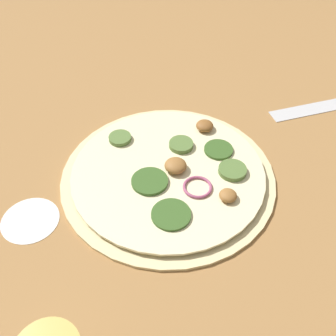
# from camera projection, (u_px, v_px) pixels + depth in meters

# --- Properties ---
(ground_plane) EXTENTS (3.00, 3.00, 0.00)m
(ground_plane) POSITION_uv_depth(u_px,v_px,m) (168.00, 177.00, 0.60)
(ground_plane) COLOR #9E703F
(pizza) EXTENTS (0.32, 0.32, 0.03)m
(pizza) POSITION_uv_depth(u_px,v_px,m) (169.00, 173.00, 0.60)
(pizza) COLOR beige
(pizza) RESTS_ON ground_plane
(flour_patch) EXTENTS (0.08, 0.08, 0.00)m
(flour_patch) POSITION_uv_depth(u_px,v_px,m) (30.00, 220.00, 0.54)
(flour_patch) COLOR white
(flour_patch) RESTS_ON ground_plane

